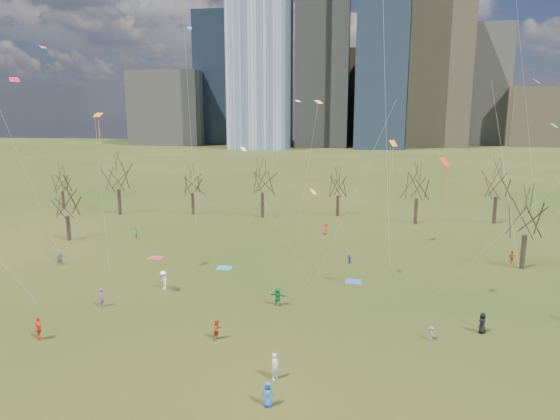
# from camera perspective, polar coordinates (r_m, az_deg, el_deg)

# --- Properties ---
(ground) EXTENTS (500.00, 500.00, 0.00)m
(ground) POSITION_cam_1_polar(r_m,az_deg,el_deg) (42.15, -2.44, -12.61)
(ground) COLOR black
(ground) RESTS_ON ground
(downtown_skyline) EXTENTS (212.50, 78.00, 118.00)m
(downtown_skyline) POSITION_cam_1_polar(r_m,az_deg,el_deg) (249.62, 6.37, 16.31)
(downtown_skyline) COLOR slate
(downtown_skyline) RESTS_ON ground
(bare_tree_row) EXTENTS (113.04, 29.80, 9.50)m
(bare_tree_row) POSITION_cam_1_polar(r_m,az_deg,el_deg) (76.20, 2.71, 3.04)
(bare_tree_row) COLOR black
(bare_tree_row) RESTS_ON ground
(blanket_teal) EXTENTS (1.60, 1.50, 0.03)m
(blanket_teal) POSITION_cam_1_polar(r_m,az_deg,el_deg) (55.70, -6.40, -6.60)
(blanket_teal) COLOR teal
(blanket_teal) RESTS_ON ground
(blanket_navy) EXTENTS (1.60, 1.50, 0.03)m
(blanket_navy) POSITION_cam_1_polar(r_m,az_deg,el_deg) (51.68, 8.39, -8.09)
(blanket_navy) COLOR #2453AB
(blanket_navy) RESTS_ON ground
(blanket_crimson) EXTENTS (1.60, 1.50, 0.03)m
(blanket_crimson) POSITION_cam_1_polar(r_m,az_deg,el_deg) (60.85, -14.02, -5.31)
(blanket_crimson) COLOR #BF2639
(blanket_crimson) RESTS_ON ground
(person_0) EXTENTS (0.80, 0.57, 1.55)m
(person_0) POSITION_cam_1_polar(r_m,az_deg,el_deg) (31.10, -1.42, -20.32)
(person_0) COLOR #24549D
(person_0) RESTS_ON ground
(person_1) EXTENTS (0.68, 0.77, 1.77)m
(person_1) POSITION_cam_1_polar(r_m,az_deg,el_deg) (33.70, -0.55, -17.42)
(person_1) COLOR silver
(person_1) RESTS_ON ground
(person_2) EXTENTS (0.89, 0.96, 1.58)m
(person_2) POSITION_cam_1_polar(r_m,az_deg,el_deg) (39.11, -7.14, -13.40)
(person_2) COLOR #A63617
(person_2) RESTS_ON ground
(person_3) EXTENTS (0.64, 0.81, 1.10)m
(person_3) POSITION_cam_1_polar(r_m,az_deg,el_deg) (40.48, 16.90, -13.31)
(person_3) COLOR slate
(person_3) RESTS_ON ground
(person_4) EXTENTS (1.12, 1.01, 1.83)m
(person_4) POSITION_cam_1_polar(r_m,az_deg,el_deg) (42.79, -25.86, -12.08)
(person_4) COLOR #F5401B
(person_4) RESTS_ON ground
(person_5) EXTENTS (1.65, 0.81, 1.70)m
(person_5) POSITION_cam_1_polar(r_m,az_deg,el_deg) (44.97, -0.26, -9.84)
(person_5) COLOR #197437
(person_5) RESTS_ON ground
(person_6) EXTENTS (0.94, 0.96, 1.67)m
(person_6) POSITION_cam_1_polar(r_m,az_deg,el_deg) (42.82, 22.14, -11.87)
(person_6) COLOR black
(person_6) RESTS_ON ground
(person_7) EXTENTS (0.52, 0.68, 1.69)m
(person_7) POSITION_cam_1_polar(r_m,az_deg,el_deg) (47.43, -19.77, -9.40)
(person_7) COLOR #734488
(person_7) RESTS_ON ground
(person_8) EXTENTS (0.61, 0.65, 1.07)m
(person_8) POSITION_cam_1_polar(r_m,az_deg,el_deg) (57.03, 7.92, -5.65)
(person_8) COLOR #2627A6
(person_8) RESTS_ON ground
(person_9) EXTENTS (1.32, 1.36, 1.87)m
(person_9) POSITION_cam_1_polar(r_m,az_deg,el_deg) (50.06, -13.17, -7.81)
(person_9) COLOR silver
(person_9) RESTS_ON ground
(person_10) EXTENTS (0.96, 0.74, 1.52)m
(person_10) POSITION_cam_1_polar(r_m,az_deg,el_deg) (62.37, 24.96, -4.93)
(person_10) COLOR #AF4B19
(person_10) RESTS_ON ground
(person_11) EXTENTS (1.51, 1.30, 1.64)m
(person_11) POSITION_cam_1_polar(r_m,az_deg,el_deg) (61.53, -23.88, -5.00)
(person_11) COLOR slate
(person_11) RESTS_ON ground
(person_12) EXTENTS (0.84, 0.95, 1.63)m
(person_12) POSITION_cam_1_polar(r_m,az_deg,el_deg) (69.97, 5.21, -2.16)
(person_12) COLOR red
(person_12) RESTS_ON ground
(person_13) EXTENTS (0.53, 0.64, 1.52)m
(person_13) POSITION_cam_1_polar(r_m,az_deg,el_deg) (70.21, -16.09, -2.57)
(person_13) COLOR #197133
(person_13) RESTS_ON ground
(kites_airborne) EXTENTS (57.03, 38.58, 36.62)m
(kites_airborne) POSITION_cam_1_polar(r_m,az_deg,el_deg) (50.93, 5.90, 7.09)
(kites_airborne) COLOR orange
(kites_airborne) RESTS_ON ground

